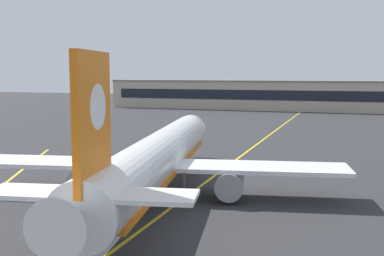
# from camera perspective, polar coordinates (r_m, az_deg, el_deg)

# --- Properties ---
(ground_plane) EXTENTS (400.00, 400.00, 0.00)m
(ground_plane) POSITION_cam_1_polar(r_m,az_deg,el_deg) (31.99, -8.45, -12.77)
(ground_plane) COLOR #2D2D30
(taxiway_centreline) EXTENTS (3.85, 179.97, 0.01)m
(taxiway_centreline) POSITION_cam_1_polar(r_m,az_deg,el_deg) (59.35, 5.23, -3.76)
(taxiway_centreline) COLOR yellow
(taxiway_centreline) RESTS_ON ground
(airliner_foreground) EXTENTS (32.32, 41.21, 11.65)m
(airliner_foreground) POSITION_cam_1_polar(r_m,az_deg,el_deg) (40.95, -4.16, -3.59)
(airliner_foreground) COLOR white
(airliner_foreground) RESTS_ON ground
(safety_cone_by_nose_gear) EXTENTS (0.44, 0.44, 0.55)m
(safety_cone_by_nose_gear) POSITION_cam_1_polar(r_m,az_deg,el_deg) (55.77, 2.62, -4.14)
(safety_cone_by_nose_gear) COLOR orange
(safety_cone_by_nose_gear) RESTS_ON ground
(terminal_building) EXTENTS (142.57, 12.40, 8.59)m
(terminal_building) POSITION_cam_1_polar(r_m,az_deg,el_deg) (140.59, 18.39, 3.59)
(terminal_building) COLOR #B2A893
(terminal_building) RESTS_ON ground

